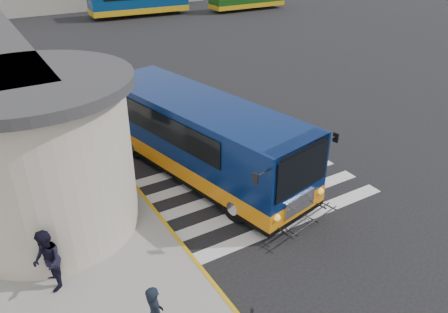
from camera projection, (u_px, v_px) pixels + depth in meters
ground at (247, 175)px, 16.83m from camera, size 140.00×140.00×0.00m
curb_strip at (111, 157)px, 17.96m from camera, size 0.12×34.00×0.16m
crosswalk at (248, 188)px, 16.00m from camera, size 8.00×5.35×0.01m
transit_bus at (200, 139)px, 16.42m from camera, size 5.08×10.71×2.94m
pedestrian_b at (47, 261)px, 11.07m from camera, size 0.69×0.87×1.77m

